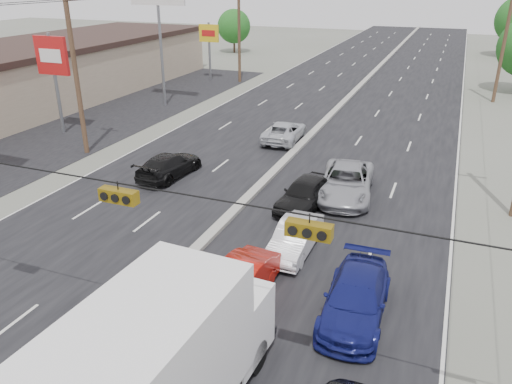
% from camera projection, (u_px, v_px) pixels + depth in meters
% --- Properties ---
extents(ground, '(200.00, 200.00, 0.00)m').
position_uv_depth(ground, '(98.00, 350.00, 15.32)').
color(ground, '#606356').
rests_on(ground, ground).
extents(road_surface, '(20.00, 160.00, 0.02)m').
position_uv_depth(road_surface, '(331.00, 115.00, 40.88)').
color(road_surface, black).
rests_on(road_surface, ground).
extents(center_median, '(0.50, 160.00, 0.20)m').
position_uv_depth(center_median, '(331.00, 114.00, 40.84)').
color(center_median, gray).
rests_on(center_median, ground).
extents(strip_mall, '(12.00, 42.00, 4.60)m').
position_uv_depth(strip_mall, '(34.00, 76.00, 44.49)').
color(strip_mall, tan).
rests_on(strip_mall, ground).
extents(parking_lot, '(10.00, 42.00, 0.02)m').
position_uv_depth(parking_lot, '(121.00, 110.00, 42.36)').
color(parking_lot, black).
rests_on(parking_lot, ground).
extents(utility_pole_left_b, '(1.60, 0.30, 10.00)m').
position_uv_depth(utility_pole_left_b, '(76.00, 73.00, 30.28)').
color(utility_pole_left_b, '#422D1E').
rests_on(utility_pole_left_b, ground).
extents(utility_pole_left_c, '(1.60, 0.30, 10.00)m').
position_uv_depth(utility_pole_left_c, '(239.00, 32.00, 51.58)').
color(utility_pole_left_c, '#422D1E').
rests_on(utility_pole_left_c, ground).
extents(utility_pole_right_c, '(1.60, 0.30, 10.00)m').
position_uv_depth(utility_pole_right_c, '(504.00, 44.00, 43.13)').
color(utility_pole_right_c, '#422D1E').
rests_on(utility_pole_right_c, ground).
extents(traffic_signals, '(25.00, 0.30, 0.54)m').
position_uv_depth(traffic_signals, '(115.00, 194.00, 12.65)').
color(traffic_signals, black).
rests_on(traffic_signals, ground).
extents(pole_sign_mid, '(2.60, 0.25, 7.00)m').
position_uv_depth(pole_sign_mid, '(53.00, 61.00, 34.35)').
color(pole_sign_mid, slate).
rests_on(pole_sign_mid, ground).
extents(pole_sign_far, '(2.20, 0.25, 6.00)m').
position_uv_depth(pole_sign_far, '(209.00, 38.00, 53.04)').
color(pole_sign_far, slate).
rests_on(pole_sign_far, ground).
extents(tree_left_far, '(4.80, 4.80, 6.12)m').
position_uv_depth(tree_left_far, '(234.00, 26.00, 72.38)').
color(tree_left_far, '#382619').
rests_on(tree_left_far, ground).
extents(box_truck, '(3.14, 7.97, 3.98)m').
position_uv_depth(box_truck, '(163.00, 364.00, 11.93)').
color(box_truck, black).
rests_on(box_truck, ground).
extents(red_sedan, '(1.78, 4.28, 1.38)m').
position_uv_depth(red_sedan, '(239.00, 283.00, 17.47)').
color(red_sedan, '#B6140B').
rests_on(red_sedan, ground).
extents(queue_car_a, '(2.36, 4.65, 1.52)m').
position_uv_depth(queue_car_a, '(305.00, 194.00, 24.41)').
color(queue_car_a, black).
rests_on(queue_car_a, ground).
extents(queue_car_b, '(1.44, 4.02, 1.32)m').
position_uv_depth(queue_car_b, '(295.00, 238.00, 20.49)').
color(queue_car_b, silver).
rests_on(queue_car_b, ground).
extents(queue_car_c, '(3.25, 5.94, 1.58)m').
position_uv_depth(queue_car_c, '(346.00, 182.00, 25.63)').
color(queue_car_c, '#97989E').
rests_on(queue_car_c, ground).
extents(queue_car_d, '(2.16, 4.96, 1.42)m').
position_uv_depth(queue_car_d, '(356.00, 299.00, 16.57)').
color(queue_car_d, navy).
rests_on(queue_car_d, ground).
extents(oncoming_near, '(2.27, 4.82, 1.36)m').
position_uv_depth(oncoming_near, '(169.00, 165.00, 28.23)').
color(oncoming_near, black).
rests_on(oncoming_near, ground).
extents(oncoming_far, '(2.50, 4.98, 1.35)m').
position_uv_depth(oncoming_far, '(284.00, 132.00, 34.31)').
color(oncoming_far, '#B7BABF').
rests_on(oncoming_far, ground).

